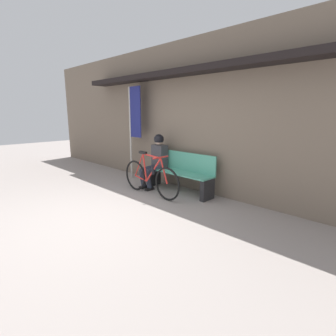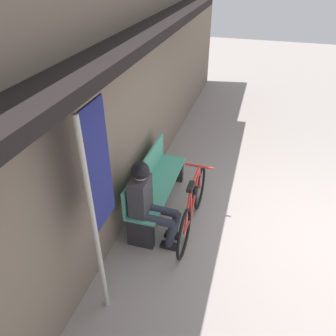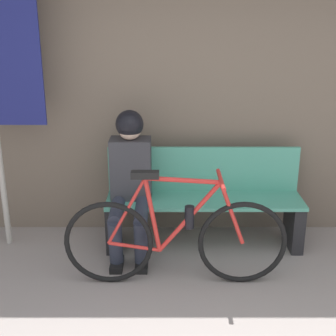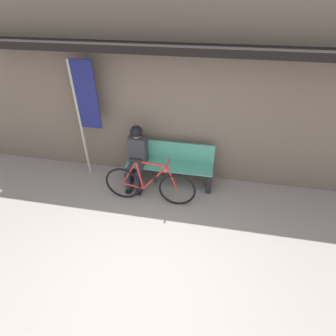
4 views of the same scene
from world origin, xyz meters
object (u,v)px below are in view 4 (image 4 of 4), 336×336
(park_bench_near, at_px, (170,166))
(bicycle, at_px, (150,185))
(banner_pole, at_px, (84,106))
(person_seated, at_px, (137,153))

(park_bench_near, relative_size, bicycle, 1.00)
(park_bench_near, relative_size, banner_pole, 0.72)
(bicycle, distance_m, person_seated, 0.71)
(banner_pole, bearing_deg, park_bench_near, -0.06)
(person_seated, bearing_deg, banner_pole, 173.13)
(park_bench_near, xyz_separation_m, bicycle, (-0.25, -0.63, -0.03))
(bicycle, distance_m, banner_pole, 1.85)
(park_bench_near, bearing_deg, person_seated, -169.62)
(person_seated, relative_size, banner_pole, 0.52)
(bicycle, height_order, banner_pole, banner_pole)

